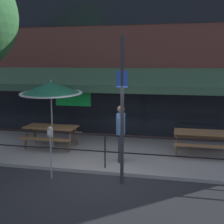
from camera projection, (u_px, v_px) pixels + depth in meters
ground_plane at (102, 175)px, 8.60m from camera, size 120.00×120.00×0.00m
patio_deck at (117, 153)px, 10.52m from camera, size 15.00×4.00×0.10m
restaurant_building at (129, 47)px, 12.08m from camera, size 15.00×1.60×7.37m
patio_railing at (105, 144)px, 8.76m from camera, size 13.84×0.04×0.97m
picnic_table_left at (51, 131)px, 10.87m from camera, size 1.80×1.42×0.76m
picnic_table_centre at (202, 136)px, 10.03m from camera, size 1.80×1.42×0.76m
patio_umbrella_left at (51, 88)px, 10.72m from camera, size 2.14×2.14×2.38m
pedestrian_walking at (121, 131)px, 9.28m from camera, size 0.29×0.62×1.71m
parking_meter_near at (50, 136)px, 8.16m from camera, size 0.15×0.16×1.42m
street_sign_pole at (122, 110)px, 7.72m from camera, size 0.28×0.09×3.70m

